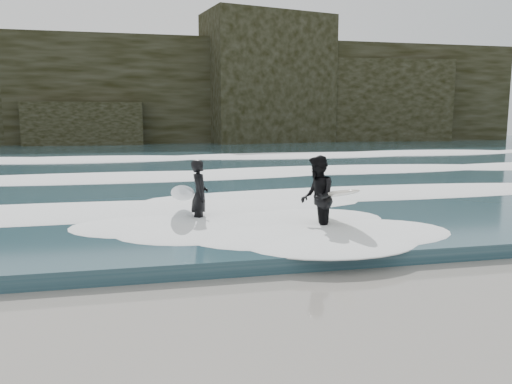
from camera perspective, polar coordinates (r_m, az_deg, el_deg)
The scene contains 8 objects.
ground at distance 6.41m, azimuth 15.69°, elevation -16.92°, with size 120.00×120.00×0.00m, color brown.
sea at distance 34.28m, azimuth -7.74°, elevation 4.18°, with size 90.00×52.00×0.30m, color #24414B.
headland at distance 51.20m, azimuth -9.48°, elevation 11.00°, with size 70.00×9.00×10.00m, color black.
foam_near at distance 14.54m, azimuth -1.12°, elevation -0.64°, with size 60.00×3.20×0.20m, color white.
foam_mid at distance 21.38m, azimuth -4.82°, elevation 2.35°, with size 60.00×4.00×0.24m, color white.
foam_far at distance 30.29m, azimuth -7.11°, elevation 4.19°, with size 60.00×4.80×0.30m, color white.
surfer_left at distance 12.14m, azimuth -6.90°, elevation -0.29°, with size 1.00×2.09×1.72m.
surfer_right at distance 11.23m, azimuth 7.24°, elevation -0.59°, with size 1.22×2.28×1.89m.
Camera 1 is at (-2.82, -5.07, 2.72)m, focal length 35.00 mm.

